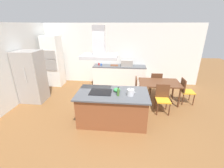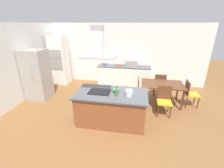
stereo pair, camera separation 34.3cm
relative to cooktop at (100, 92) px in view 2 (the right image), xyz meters
name	(u,v)px [view 2 (the right image)]	position (x,y,z in m)	size (l,w,h in m)	color
ground	(118,98)	(0.33, 1.50, -0.91)	(16.00, 16.00, 0.00)	brown
wall_back	(124,54)	(0.33, 3.25, 0.44)	(7.20, 0.10, 2.70)	white
wall_left	(22,63)	(-3.12, 1.00, 0.44)	(0.10, 8.80, 2.70)	white
kitchen_island	(111,107)	(0.33, 0.00, -0.45)	(1.96, 1.08, 0.90)	brown
cooktop	(100,92)	(0.00, 0.00, 0.00)	(0.60, 0.44, 0.01)	black
tea_kettle	(129,93)	(0.81, -0.10, 0.08)	(0.24, 0.18, 0.20)	silver
olive_oil_bottle	(116,92)	(0.49, -0.16, 0.10)	(0.07, 0.07, 0.24)	#47722D
mixing_bowl	(116,90)	(0.44, 0.10, 0.05)	(0.19, 0.19, 0.11)	#33934C
back_counter	(124,76)	(0.37, 2.88, -0.46)	(2.34, 0.62, 0.90)	white
countertop_microwave	(132,63)	(0.70, 2.88, 0.13)	(0.50, 0.38, 0.28)	#9E9993
coffee_mug_red	(104,64)	(-0.57, 2.95, 0.04)	(0.08, 0.08, 0.09)	red
coffee_mug_blue	(106,64)	(-0.46, 2.86, 0.04)	(0.08, 0.08, 0.09)	#2D56B2
cutting_board	(119,65)	(0.13, 2.93, 0.00)	(0.34, 0.24, 0.02)	brown
wall_oven_stack	(60,60)	(-2.57, 2.65, 0.20)	(0.70, 0.66, 2.20)	white
refrigerator	(37,75)	(-2.65, 1.04, 0.00)	(0.80, 0.73, 1.82)	#9E9993
dining_table	(162,86)	(1.85, 1.36, -0.24)	(1.40, 0.90, 0.75)	#59331E
chair_at_left_end	(135,88)	(0.94, 1.36, -0.40)	(0.42, 0.42, 0.89)	gold
chair_facing_back_wall	(160,83)	(1.85, 2.03, -0.40)	(0.42, 0.42, 0.89)	gold
chair_at_right_end	(190,92)	(2.77, 1.36, -0.40)	(0.42, 0.42, 0.89)	gold
chair_facing_island	(164,99)	(1.85, 0.70, -0.40)	(0.42, 0.42, 0.89)	gold
range_hood	(98,48)	(0.00, 0.00, 1.20)	(0.90, 0.55, 0.78)	#ADADB2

